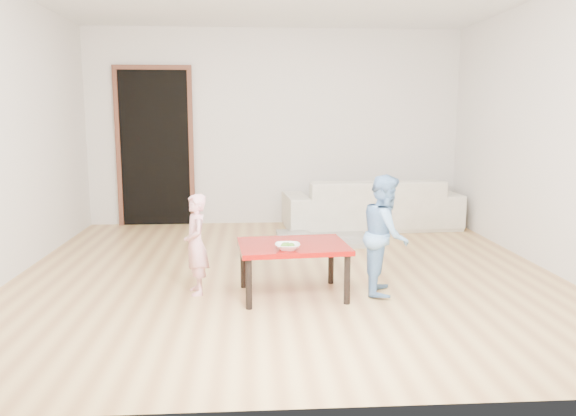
{
  "coord_description": "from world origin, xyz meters",
  "views": [
    {
      "loc": [
        -0.32,
        -5.12,
        1.47
      ],
      "look_at": [
        0.0,
        -0.2,
        0.65
      ],
      "focal_mm": 35.0,
      "sensor_mm": 36.0,
      "label": 1
    }
  ],
  "objects": [
    {
      "name": "blanket",
      "position": [
        0.51,
        1.33,
        0.03
      ],
      "size": [
        1.07,
        0.9,
        0.05
      ],
      "primitive_type": null,
      "rotation": [
        0.0,
        0.0,
        0.01
      ],
      "color": "#A69E92",
      "rests_on": "floor"
    },
    {
      "name": "sofa",
      "position": [
        1.24,
        2.05,
        0.33
      ],
      "size": [
        2.3,
        1.04,
        0.66
      ],
      "primitive_type": "imported",
      "rotation": [
        0.0,
        0.0,
        3.21
      ],
      "color": "white",
      "rests_on": "floor"
    },
    {
      "name": "cushion",
      "position": [
        0.98,
        1.88,
        0.49
      ],
      "size": [
        0.48,
        0.44,
        0.11
      ],
      "primitive_type": "cube",
      "rotation": [
        0.0,
        0.0,
        -0.16
      ],
      "color": "#FAA71B",
      "rests_on": "sofa"
    },
    {
      "name": "floor",
      "position": [
        0.0,
        0.0,
        0.0
      ],
      "size": [
        5.0,
        5.0,
        0.01
      ],
      "primitive_type": "cube",
      "color": "#B5834D",
      "rests_on": "ground"
    },
    {
      "name": "back_wall",
      "position": [
        0.0,
        2.5,
        1.3
      ],
      "size": [
        5.0,
        0.02,
        2.6
      ],
      "primitive_type": "cube",
      "color": "silver",
      "rests_on": "floor"
    },
    {
      "name": "child_pink",
      "position": [
        -0.78,
        -0.58,
        0.42
      ],
      "size": [
        0.27,
        0.35,
        0.83
      ],
      "primitive_type": "imported",
      "rotation": [
        0.0,
        0.0,
        -1.3
      ],
      "color": "#F57080",
      "rests_on": "floor"
    },
    {
      "name": "right_wall",
      "position": [
        2.5,
        0.0,
        1.3
      ],
      "size": [
        0.02,
        5.0,
        2.6
      ],
      "primitive_type": "cube",
      "color": "silver",
      "rests_on": "floor"
    },
    {
      "name": "broccoli",
      "position": [
        -0.05,
        -0.88,
        0.46
      ],
      "size": [
        0.12,
        0.12,
        0.06
      ],
      "primitive_type": null,
      "color": "#2D5919",
      "rests_on": "red_table"
    },
    {
      "name": "child_blue",
      "position": [
        0.78,
        -0.65,
        0.5
      ],
      "size": [
        0.48,
        0.56,
        0.99
      ],
      "primitive_type": "imported",
      "rotation": [
        0.0,
        0.0,
        1.33
      ],
      "color": "#599BCF",
      "rests_on": "floor"
    },
    {
      "name": "doorway",
      "position": [
        -1.6,
        2.48,
        1.02
      ],
      "size": [
        1.02,
        0.08,
        2.11
      ],
      "primitive_type": null,
      "color": "brown",
      "rests_on": "back_wall"
    },
    {
      "name": "left_wall",
      "position": [
        -2.5,
        0.0,
        1.3
      ],
      "size": [
        0.02,
        5.0,
        2.6
      ],
      "primitive_type": "cube",
      "color": "silver",
      "rests_on": "floor"
    },
    {
      "name": "bowl",
      "position": [
        -0.05,
        -0.88,
        0.46
      ],
      "size": [
        0.19,
        0.19,
        0.05
      ],
      "primitive_type": "imported",
      "color": "white",
      "rests_on": "red_table"
    },
    {
      "name": "basin",
      "position": [
        -0.26,
        0.72,
        0.07
      ],
      "size": [
        0.45,
        0.45,
        0.14
      ],
      "primitive_type": "imported",
      "color": "#2A61A1",
      "rests_on": "floor"
    },
    {
      "name": "red_table",
      "position": [
        0.01,
        -0.68,
        0.22
      ],
      "size": [
        0.93,
        0.73,
        0.44
      ],
      "primitive_type": null,
      "rotation": [
        0.0,
        0.0,
        0.09
      ],
      "color": "#8E0A07",
      "rests_on": "floor"
    }
  ]
}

